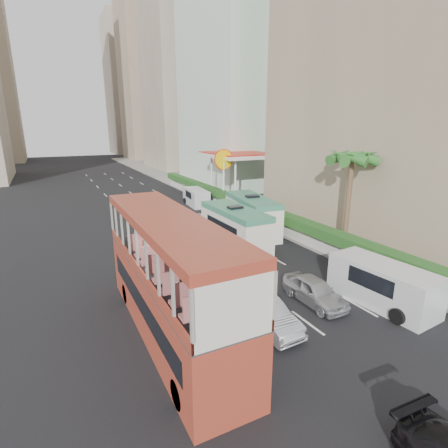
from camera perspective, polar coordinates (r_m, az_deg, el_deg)
ground_plane at (r=18.11m, az=10.26°, el=-12.31°), size 200.00×200.00×0.00m
double_decker_bus at (r=14.44m, az=-8.85°, el=-8.61°), size 2.50×11.00×5.06m
car_silver_lane_a at (r=15.97m, az=6.71°, el=-16.28°), size 1.54×3.97×1.29m
car_silver_lane_b at (r=18.28m, az=14.40°, el=-12.29°), size 1.55×3.77×1.28m
van_asset at (r=29.13m, az=-4.30°, el=-1.16°), size 2.59×4.96×1.33m
minibus_near at (r=24.61m, az=1.80°, el=-0.75°), size 2.29×6.63×2.92m
minibus_far at (r=28.26m, az=4.57°, el=1.42°), size 3.21×6.95×2.97m
panel_van_near at (r=18.85m, az=24.45°, el=-8.95°), size 2.43×5.23×2.03m
panel_van_far at (r=38.55m, az=-4.55°, el=4.36°), size 2.12×4.55×1.77m
sidewalk at (r=42.90m, az=-0.22°, el=4.49°), size 6.00×120.00×0.18m
kerb_wall at (r=32.04m, az=4.17°, el=1.66°), size 0.30×44.00×1.00m
hedge at (r=31.85m, az=4.20°, el=3.15°), size 1.10×44.00×0.70m
palm_tree at (r=24.80m, az=19.56°, el=3.04°), size 0.36×0.36×6.40m
shell_station at (r=41.17m, az=2.29°, el=7.76°), size 6.50×8.00×5.50m
tower_mid at (r=77.69m, az=-5.95°, el=27.94°), size 16.00×16.00×50.00m
tower_far_a at (r=99.27m, az=-11.95°, el=23.24°), size 14.00×14.00×44.00m
tower_far_b at (r=120.21m, az=-14.88°, el=20.73°), size 14.00×14.00×40.00m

